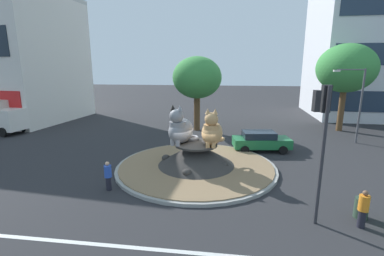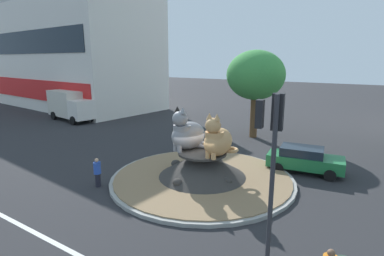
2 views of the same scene
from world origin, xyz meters
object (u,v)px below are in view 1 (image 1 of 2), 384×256
Objects in this scene: streetlight_arm at (357,99)px; broadleaf_tree_behind_island at (346,69)px; litter_bin at (361,208)px; cat_statue_grey at (180,129)px; pedestrian_orange_shirt at (363,208)px; traffic_light_mast at (322,126)px; cat_statue_calico at (212,132)px; sedan_on_far_lane at (261,141)px; pedestrian_blue_shirt at (108,175)px; second_tree_near_tower at (197,78)px.

broadleaf_tree_behind_island is at bearing -82.86° from streetlight_arm.
streetlight_arm is at bearing 69.01° from litter_bin.
cat_statue_grey is 1.62× the size of pedestrian_orange_shirt.
traffic_light_mast is at bearing -0.37° from pedestrian_orange_shirt.
cat_statue_calico is 0.53× the size of sedan_on_far_lane.
traffic_light_mast is 14.97m from streetlight_arm.
litter_bin is (6.69, -4.71, -2.03)m from cat_statue_calico.
pedestrian_orange_shirt is (1.83, -0.13, -3.29)m from traffic_light_mast.
traffic_light_mast is 3.55× the size of pedestrian_orange_shirt.
litter_bin is at bearing -80.44° from traffic_light_mast.
broadleaf_tree_behind_island is 5.29m from streetlight_arm.
litter_bin is (3.19, -9.19, -0.35)m from sedan_on_far_lane.
broadleaf_tree_behind_island reaches higher than streetlight_arm.
traffic_light_mast reaches higher than pedestrian_blue_shirt.
traffic_light_mast is 19.54m from broadleaf_tree_behind_island.
pedestrian_blue_shirt is at bearing 50.00° from streetlight_arm.
cat_statue_calico is 14.02m from streetlight_arm.
cat_statue_grey is 0.58× the size of sedan_on_far_lane.
streetlight_arm is 3.97× the size of pedestrian_blue_shirt.
pedestrian_blue_shirt is (-17.37, -16.09, -5.36)m from broadleaf_tree_behind_island.
streetlight_arm is (13.52, 7.73, 1.17)m from cat_statue_grey.
traffic_light_mast is 4.30m from litter_bin.
streetlight_arm reaches higher than pedestrian_orange_shirt.
broadleaf_tree_behind_island is 9.50× the size of litter_bin.
broadleaf_tree_behind_island is at bearing 144.38° from pedestrian_blue_shirt.
broadleaf_tree_behind_island reaches higher than cat_statue_calico.
traffic_light_mast reaches higher than cat_statue_grey.
second_tree_near_tower is (-6.72, 16.19, 1.14)m from traffic_light_mast.
broadleaf_tree_behind_island reaches higher than traffic_light_mast.
second_tree_near_tower is 4.71× the size of pedestrian_blue_shirt.
cat_statue_grey is at bearing -89.06° from second_tree_near_tower.
litter_bin is at bearing 84.51° from streetlight_arm.
pedestrian_blue_shirt is at bearing 174.54° from litter_bin.
cat_statue_grey is at bearing -92.39° from cat_statue_calico.
cat_statue_grey reaches higher than pedestrian_blue_shirt.
second_tree_near_tower is at bearing -173.37° from broadleaf_tree_behind_island.
litter_bin is (11.85, -1.13, -0.36)m from pedestrian_blue_shirt.
second_tree_near_tower is at bearing -58.69° from pedestrian_orange_shirt.
second_tree_near_tower is at bearing 179.84° from pedestrian_blue_shirt.
cat_statue_calico is 0.38× the size of streetlight_arm.
cat_statue_grey is 1.09× the size of cat_statue_calico.
pedestrian_orange_shirt reaches higher than sedan_on_far_lane.
cat_statue_calico is 0.42× the size of traffic_light_mast.
broadleaf_tree_behind_island is 18.97m from litter_bin.
second_tree_near_tower reaches higher than pedestrian_blue_shirt.
pedestrian_blue_shirt is (-5.17, -3.58, -1.66)m from cat_statue_calico.
broadleaf_tree_behind_island is 13.01m from sedan_on_far_lane.
second_tree_near_tower is at bearing 3.33° from streetlight_arm.
broadleaf_tree_behind_island reaches higher than cat_statue_grey.
broadleaf_tree_behind_island reaches higher than second_tree_near_tower.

